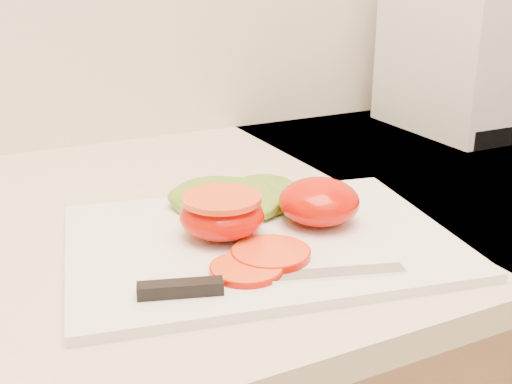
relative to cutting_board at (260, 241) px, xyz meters
name	(u,v)px	position (x,y,z in m)	size (l,w,h in m)	color
cutting_board	(260,241)	(0.00, 0.00, 0.00)	(0.38, 0.28, 0.01)	white
tomato_half_dome	(319,201)	(0.07, 0.01, 0.03)	(0.09, 0.09, 0.05)	#C30C00
tomato_half_cut	(222,214)	(-0.03, 0.02, 0.03)	(0.09, 0.09, 0.04)	#C30C00
tomato_slice_0	(271,253)	(-0.01, -0.05, 0.01)	(0.07, 0.07, 0.01)	#F85615
tomato_slice_1	(247,269)	(-0.05, -0.06, 0.01)	(0.06, 0.06, 0.01)	#F85615
lettuce_leaf_0	(227,199)	(0.00, 0.08, 0.02)	(0.14, 0.09, 0.03)	olive
lettuce_leaf_1	(267,194)	(0.05, 0.08, 0.02)	(0.11, 0.08, 0.02)	olive
knife	(239,283)	(-0.07, -0.09, 0.01)	(0.24, 0.08, 0.01)	silver
appliance	(470,38)	(0.53, 0.28, 0.15)	(0.20, 0.25, 0.30)	silver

